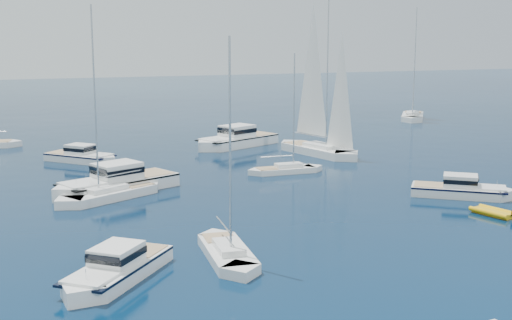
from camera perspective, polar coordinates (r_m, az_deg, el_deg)
The scene contains 12 objects.
ground at distance 40.61m, azimuth 16.75°, elevation -9.36°, with size 400.00×400.00×0.00m, color #072848.
motor_cruiser_right at distance 60.04m, azimuth 17.02°, elevation -2.99°, with size 2.83×9.26×2.43m, color silver, non-canonical shape.
motor_cruiser_left at distance 39.09m, azimuth -11.78°, elevation -9.91°, with size 2.91×9.52×2.50m, color white, non-canonical shape.
motor_cruiser_centre at distance 60.47m, azimuth -11.81°, elevation -2.66°, with size 3.84×12.54×3.29m, color white, non-canonical shape.
motor_cruiser_distant at distance 83.71m, azimuth -1.73°, elevation 1.16°, with size 3.94×12.89×3.38m, color white, non-canonical shape.
motor_cruiser_horizon at distance 75.72m, azimuth -14.51°, elevation -0.15°, with size 2.85×9.31×2.44m, color white, non-canonical shape.
sailboat_fore at distance 41.91m, azimuth -2.44°, elevation -8.29°, with size 2.47×9.52×13.99m, color silver, non-canonical shape.
sailboat_mid_l at distance 58.16m, azimuth -12.24°, elevation -3.19°, with size 2.93×11.27×16.56m, color white, non-canonical shape.
sailboat_centre at distance 67.51m, azimuth 2.53°, elevation -1.09°, with size 2.17×8.36×12.29m, color silver, non-canonical shape.
sailboat_sails_r at distance 78.56m, azimuth 5.27°, elevation 0.51°, with size 3.52×13.52×19.88m, color white, non-canonical shape.
sailboat_sails_far at distance 114.67m, azimuth 13.11°, elevation 3.39°, with size 3.32×12.77×18.78m, color white, non-canonical shape.
tender_yellow at distance 54.71m, azimuth 19.42°, elevation -4.41°, with size 1.92×3.47×0.95m, color #E3A80D, non-canonical shape.
Camera 1 is at (-24.20, -29.73, 13.41)m, focal length 47.26 mm.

